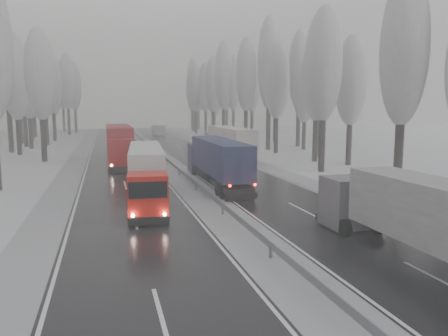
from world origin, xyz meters
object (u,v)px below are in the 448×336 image
box_truck_distant (159,130)px  truck_cream_box (228,141)px  truck_blue_box (217,158)px  truck_grey_tarp (438,221)px  truck_red_red (119,142)px  truck_red_white (146,169)px

box_truck_distant → truck_cream_box: bearing=-90.6°
truck_blue_box → truck_cream_box: truck_cream_box is taller
truck_grey_tarp → truck_blue_box: size_ratio=0.94×
truck_red_red → box_truck_distant: bearing=78.4°
truck_blue_box → truck_red_white: size_ratio=1.05×
truck_grey_tarp → box_truck_distant: size_ratio=2.08×
truck_grey_tarp → truck_red_red: size_ratio=0.82×
truck_red_white → truck_red_red: bearing=97.8°
truck_grey_tarp → truck_red_red: (-10.89, 37.87, 0.45)m
box_truck_distant → truck_red_red: size_ratio=0.40×
truck_blue_box → truck_red_white: 7.62m
truck_grey_tarp → truck_red_red: bearing=106.1°
truck_grey_tarp → truck_blue_box: bearing=98.9°
truck_blue_box → truck_red_white: (-6.29, -4.29, -0.11)m
truck_red_white → box_truck_distant: bearing=87.0°
truck_red_white → truck_red_red: (-1.21, 20.43, 0.43)m
truck_cream_box → truck_blue_box: bearing=-109.1°
truck_grey_tarp → truck_blue_box: (-3.39, 21.73, 0.13)m
truck_red_white → truck_red_red: truck_red_red is taller
truck_blue_box → truck_grey_tarp: bearing=-80.0°
box_truck_distant → truck_red_red: (-10.68, -51.76, 1.29)m
truck_cream_box → truck_red_white: (-12.19, -21.49, -0.25)m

